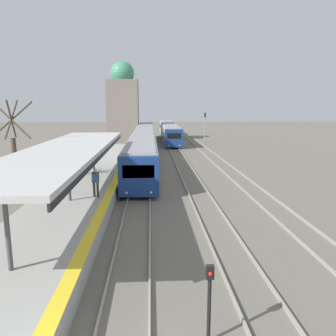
{
  "coord_description": "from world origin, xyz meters",
  "views": [
    {
      "loc": [
        0.81,
        -5.19,
        6.05
      ],
      "look_at": [
        2.04,
        18.15,
        1.59
      ],
      "focal_mm": 35.0,
      "sensor_mm": 36.0,
      "label": 1
    }
  ],
  "objects_px": {
    "person_on_platform": "(95,180)",
    "signal_post_near": "(209,296)",
    "signal_mast_far": "(205,124)",
    "train_far": "(169,130)",
    "train_near": "(145,140)"
  },
  "relations": [
    {
      "from": "person_on_platform",
      "to": "signal_post_near",
      "type": "relative_size",
      "value": 0.78
    },
    {
      "from": "signal_mast_far",
      "to": "train_far",
      "type": "bearing_deg",
      "value": 135.57
    },
    {
      "from": "train_far",
      "to": "signal_post_near",
      "type": "height_order",
      "value": "train_far"
    },
    {
      "from": "signal_post_near",
      "to": "signal_mast_far",
      "type": "distance_m",
      "value": 47.48
    },
    {
      "from": "train_near",
      "to": "train_far",
      "type": "height_order",
      "value": "train_near"
    },
    {
      "from": "train_far",
      "to": "signal_mast_far",
      "type": "xyz_separation_m",
      "value": [
        5.73,
        -5.61,
        1.46
      ]
    },
    {
      "from": "train_near",
      "to": "signal_mast_far",
      "type": "distance_m",
      "value": 15.22
    },
    {
      "from": "train_near",
      "to": "train_far",
      "type": "distance_m",
      "value": 17.65
    },
    {
      "from": "train_far",
      "to": "person_on_platform",
      "type": "bearing_deg",
      "value": -98.87
    },
    {
      "from": "signal_post_near",
      "to": "train_near",
      "type": "bearing_deg",
      "value": 93.65
    },
    {
      "from": "train_near",
      "to": "person_on_platform",
      "type": "bearing_deg",
      "value": -95.64
    },
    {
      "from": "person_on_platform",
      "to": "signal_post_near",
      "type": "bearing_deg",
      "value": -67.17
    },
    {
      "from": "person_on_platform",
      "to": "train_near",
      "type": "xyz_separation_m",
      "value": [
        2.39,
        24.25,
        -0.17
      ]
    },
    {
      "from": "train_far",
      "to": "signal_post_near",
      "type": "xyz_separation_m",
      "value": [
        -1.82,
        -52.46,
        -0.32
      ]
    },
    {
      "from": "train_far",
      "to": "train_near",
      "type": "bearing_deg",
      "value": -103.35
    }
  ]
}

